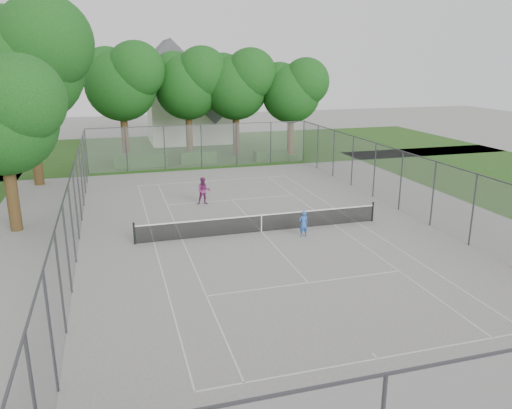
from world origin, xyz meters
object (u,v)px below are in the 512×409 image
object	(u,v)px
girl_player	(303,224)
tennis_net	(261,223)
house	(189,102)
woman_player	(204,191)

from	to	relation	value
girl_player	tennis_net	bearing A→B (deg)	-35.31
tennis_net	house	size ratio (longest dim) A/B	1.21
girl_player	woman_player	distance (m)	8.07
tennis_net	house	xyz separation A→B (m)	(1.26, 30.69, 3.76)
tennis_net	girl_player	world-z (taller)	girl_player
house	woman_player	xyz separation A→B (m)	(-3.15, -24.74, -3.43)
house	girl_player	xyz separation A→B (m)	(0.58, -31.89, -3.61)
tennis_net	girl_player	bearing A→B (deg)	-33.18
tennis_net	woman_player	bearing A→B (deg)	107.61
tennis_net	girl_player	distance (m)	2.20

